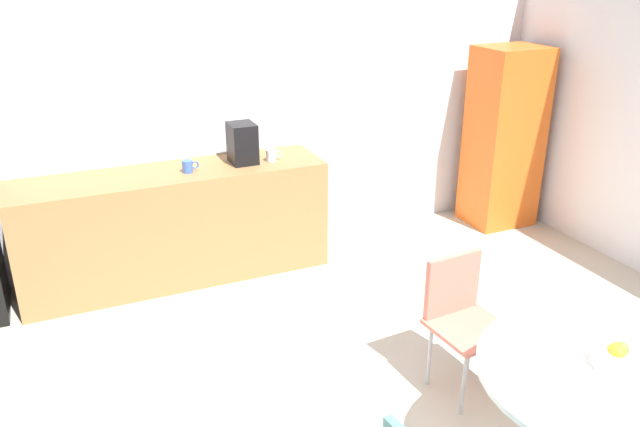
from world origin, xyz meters
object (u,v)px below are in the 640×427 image
Objects in this scene: round_table at (609,394)px; mug_green at (272,155)px; chair_coral at (461,308)px; locker_cabinet at (504,138)px; coffee_maker at (242,143)px; mug_white at (188,166)px; fruit_bowl at (616,358)px.

mug_green is at bearing 99.83° from round_table.
chair_coral is (-0.08, 1.02, -0.09)m from round_table.
locker_cabinet is 5.27× the size of coffee_maker.
mug_white is 0.48m from coffee_maker.
locker_cabinet is 1.41× the size of round_table.
fruit_bowl is 0.64× the size of coffee_maker.
coffee_maker is (-0.67, 2.07, 0.54)m from chair_coral.
chair_coral reaches higher than round_table.
round_table is 3.09m from mug_green.
coffee_maker is at bearing 103.61° from round_table.
locker_cabinet is 3.43m from fruit_bowl.
chair_coral is 4.02× the size of fruit_bowl.
fruit_bowl is 1.60× the size of mug_green.
round_table is at bearing -68.22° from mug_white.
locker_cabinet is 8.18× the size of fruit_bowl.
coffee_maker reaches higher than mug_green.
coffee_maker is at bearing 107.93° from chair_coral.
mug_green is 0.40× the size of coffee_maker.
mug_white is (-1.13, 2.01, 0.43)m from chair_coral.
locker_cabinet is 2.03× the size of chair_coral.
coffee_maker is at bearing 104.46° from fruit_bowl.
chair_coral is at bearing -72.07° from coffee_maker.
fruit_bowl is at bearing -67.35° from mug_white.
coffee_maker is (0.46, 0.07, 0.11)m from mug_white.
locker_cabinet is at bearing -1.10° from mug_green.
locker_cabinet is 2.73m from chair_coral.
fruit_bowl is 1.60× the size of mug_white.
fruit_bowl reaches higher than chair_coral.
mug_white reaches higher than round_table.
round_table is 1.02m from chair_coral.
fruit_bowl is (-1.74, -2.95, -0.07)m from locker_cabinet.
round_table is 3.21m from coffee_maker.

